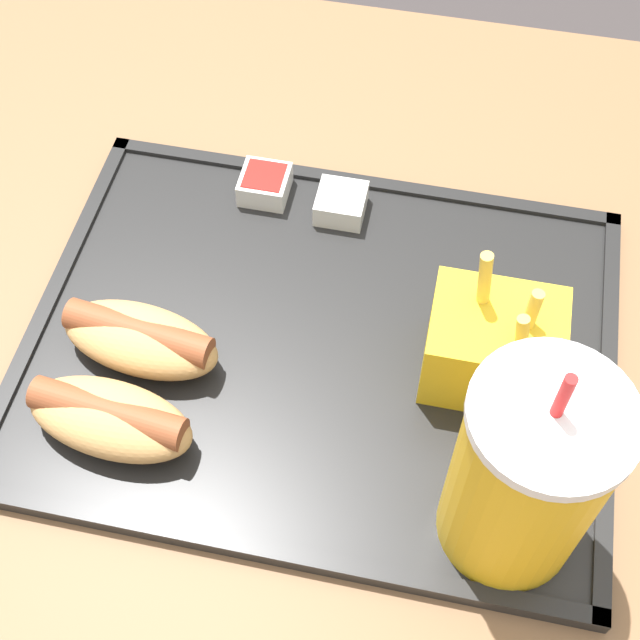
{
  "coord_description": "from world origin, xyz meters",
  "views": [
    {
      "loc": [
        -0.04,
        0.36,
        1.35
      ],
      "look_at": [
        0.03,
        0.0,
        0.81
      ],
      "focal_mm": 50.0,
      "sensor_mm": 36.0,
      "label": 1
    }
  ],
  "objects_px": {
    "hot_dog_far": "(110,418)",
    "hot_dog_near": "(140,338)",
    "soda_cup": "(527,476)",
    "fries_carton": "(493,348)",
    "sauce_cup_ketchup": "(265,184)",
    "sauce_cup_mayo": "(341,203)"
  },
  "relations": [
    {
      "from": "soda_cup",
      "to": "fries_carton",
      "type": "height_order",
      "value": "soda_cup"
    },
    {
      "from": "sauce_cup_mayo",
      "to": "sauce_cup_ketchup",
      "type": "xyz_separation_m",
      "value": [
        0.07,
        -0.01,
        0.0
      ]
    },
    {
      "from": "fries_carton",
      "to": "sauce_cup_mayo",
      "type": "height_order",
      "value": "fries_carton"
    },
    {
      "from": "sauce_cup_mayo",
      "to": "fries_carton",
      "type": "bearing_deg",
      "value": 135.44
    },
    {
      "from": "hot_dog_near",
      "to": "fries_carton",
      "type": "relative_size",
      "value": 1.08
    },
    {
      "from": "hot_dog_near",
      "to": "fries_carton",
      "type": "xyz_separation_m",
      "value": [
        -0.25,
        -0.04,
        0.01
      ]
    },
    {
      "from": "hot_dog_near",
      "to": "hot_dog_far",
      "type": "bearing_deg",
      "value": 90.0
    },
    {
      "from": "hot_dog_far",
      "to": "sauce_cup_ketchup",
      "type": "bearing_deg",
      "value": -101.73
    },
    {
      "from": "fries_carton",
      "to": "sauce_cup_ketchup",
      "type": "relative_size",
      "value": 2.92
    },
    {
      "from": "sauce_cup_ketchup",
      "to": "fries_carton",
      "type": "bearing_deg",
      "value": 145.15
    },
    {
      "from": "hot_dog_far",
      "to": "hot_dog_near",
      "type": "height_order",
      "value": "same"
    },
    {
      "from": "hot_dog_near",
      "to": "sauce_cup_mayo",
      "type": "height_order",
      "value": "hot_dog_near"
    },
    {
      "from": "sauce_cup_mayo",
      "to": "hot_dog_far",
      "type": "bearing_deg",
      "value": 63.42
    },
    {
      "from": "fries_carton",
      "to": "sauce_cup_mayo",
      "type": "distance_m",
      "value": 0.19
    },
    {
      "from": "sauce_cup_ketchup",
      "to": "sauce_cup_mayo",
      "type": "bearing_deg",
      "value": 173.4
    },
    {
      "from": "soda_cup",
      "to": "fries_carton",
      "type": "distance_m",
      "value": 0.13
    },
    {
      "from": "hot_dog_far",
      "to": "hot_dog_near",
      "type": "xyz_separation_m",
      "value": [
        -0.0,
        -0.07,
        0.0
      ]
    },
    {
      "from": "hot_dog_near",
      "to": "fries_carton",
      "type": "bearing_deg",
      "value": -172.11
    },
    {
      "from": "sauce_cup_mayo",
      "to": "sauce_cup_ketchup",
      "type": "distance_m",
      "value": 0.07
    },
    {
      "from": "hot_dog_near",
      "to": "sauce_cup_ketchup",
      "type": "distance_m",
      "value": 0.18
    },
    {
      "from": "hot_dog_far",
      "to": "sauce_cup_mayo",
      "type": "distance_m",
      "value": 0.26
    },
    {
      "from": "soda_cup",
      "to": "hot_dog_far",
      "type": "xyz_separation_m",
      "value": [
        0.28,
        -0.01,
        -0.06
      ]
    }
  ]
}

